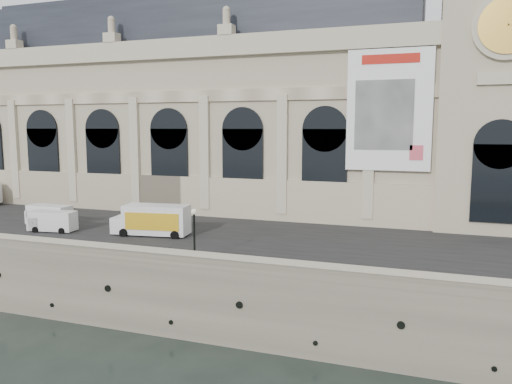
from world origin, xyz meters
TOP-DOWN VIEW (x-y plane):
  - ground at (0.00, 0.00)m, footprint 260.00×260.00m
  - quay at (0.00, 35.00)m, footprint 160.00×70.00m
  - street at (0.00, 14.00)m, footprint 160.00×24.00m
  - parapet at (0.00, 0.60)m, footprint 160.00×1.40m
  - museum at (-5.98, 30.86)m, footprint 69.00×18.70m
  - clock_pavilion at (34.00, 27.93)m, footprint 13.00×14.72m
  - van_b at (-10.94, 8.06)m, footprint 5.23×2.61m
  - van_c at (-13.68, 10.66)m, footprint 5.38×2.35m
  - box_truck at (0.48, 9.95)m, footprint 8.26×3.71m
  - lamp_right at (9.41, 1.63)m, footprint 0.47×0.47m

SIDE VIEW (x-z plane):
  - ground at x=0.00m, z-range 0.00..0.00m
  - quay at x=0.00m, z-range 0.00..6.00m
  - street at x=0.00m, z-range 6.00..6.06m
  - parapet at x=0.00m, z-range 6.01..7.22m
  - van_b at x=-10.94m, z-range 6.02..8.26m
  - van_c at x=-13.68m, z-range 6.03..8.39m
  - box_truck at x=0.48m, z-range 6.01..9.23m
  - lamp_right at x=9.41m, z-range 5.99..10.59m
  - museum at x=-5.98m, z-range 5.17..34.27m
  - clock_pavilion at x=34.00m, z-range 5.07..41.77m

